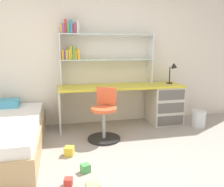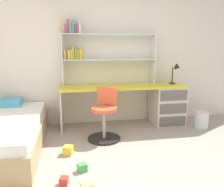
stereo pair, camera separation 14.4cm
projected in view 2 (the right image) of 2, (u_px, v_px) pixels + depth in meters
ground_plane at (152, 183)px, 2.54m from camera, size 6.16×5.41×0.02m
room_shell at (40, 50)px, 3.20m from camera, size 6.16×5.41×2.80m
desk at (155, 102)px, 4.41m from camera, size 2.27×0.60×0.76m
bookshelf_hutch at (95, 47)px, 4.19m from camera, size 1.71×0.22×1.15m
desk_lamp at (177, 70)px, 4.37m from camera, size 0.20×0.17×0.38m
swivel_chair at (105, 119)px, 3.68m from camera, size 0.52×0.52×0.81m
waste_bin at (201, 120)px, 4.21m from camera, size 0.25×0.25×0.30m
toy_block_yellow_1 at (68, 150)px, 3.18m from camera, size 0.15×0.15×0.12m
toy_block_red_2 at (64, 181)px, 2.48m from camera, size 0.10×0.10×0.09m
toy_block_green_3 at (82, 168)px, 2.75m from camera, size 0.12×0.12×0.10m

